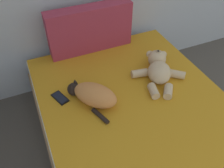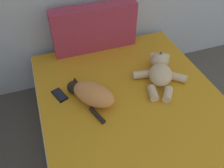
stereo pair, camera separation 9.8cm
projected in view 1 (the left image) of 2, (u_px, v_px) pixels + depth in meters
The scene contains 5 objects.
bed at pixel (143, 136), 1.80m from camera, with size 1.42×2.08×0.47m.
patterned_cushion at pixel (90, 29), 2.10m from camera, with size 0.77×0.14×0.42m.
cat at pixel (93, 95), 1.70m from camera, with size 0.36×0.43×0.15m.
teddy_bear at pixel (158, 69), 1.91m from camera, with size 0.42×0.51×0.17m.
cell_phone at pixel (60, 98), 1.77m from camera, with size 0.12×0.16×0.01m.
Camera 1 is at (0.62, 2.40, 1.77)m, focal length 37.22 mm.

